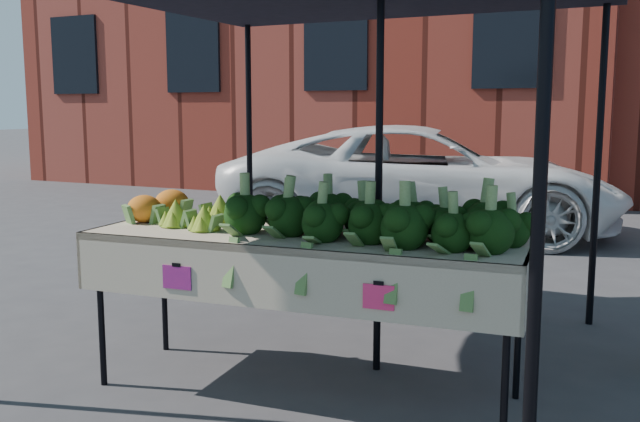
{
  "coord_description": "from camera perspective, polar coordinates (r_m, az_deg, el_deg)",
  "views": [
    {
      "loc": [
        1.57,
        -3.41,
        1.57
      ],
      "look_at": [
        -0.11,
        0.16,
        1.0
      ],
      "focal_mm": 39.37,
      "sensor_mm": 36.0,
      "label": 1
    }
  ],
  "objects": [
    {
      "name": "broccoli_heap",
      "position": [
        3.67,
        4.35,
        -0.06
      ],
      "size": [
        1.62,
        0.59,
        0.29
      ],
      "primitive_type": "ellipsoid",
      "color": "black",
      "rests_on": "table"
    },
    {
      "name": "table",
      "position": [
        3.93,
        -1.26,
        -8.35
      ],
      "size": [
        2.46,
        0.99,
        0.9
      ],
      "color": "#C2B498",
      "rests_on": "ground"
    },
    {
      "name": "romanesco_cluster",
      "position": [
        4.13,
        -9.66,
        0.31
      ],
      "size": [
        0.45,
        0.49,
        0.22
      ],
      "primitive_type": "ellipsoid",
      "color": "#81A72C",
      "rests_on": "table"
    },
    {
      "name": "canopy",
      "position": [
        4.33,
        0.84,
        5.58
      ],
      "size": [
        3.16,
        3.16,
        2.74
      ],
      "primitive_type": null,
      "color": "black",
      "rests_on": "ground"
    },
    {
      "name": "ground",
      "position": [
        4.07,
        0.5,
        -14.47
      ],
      "size": [
        90.0,
        90.0,
        0.0
      ],
      "primitive_type": "plane",
      "color": "#363639"
    },
    {
      "name": "vehicle",
      "position": [
        8.95,
        8.45,
        13.96
      ],
      "size": [
        1.96,
        2.58,
        4.95
      ],
      "primitive_type": "imported",
      "rotation": [
        0.0,
        0.0,
        1.86
      ],
      "color": "white",
      "rests_on": "ground"
    },
    {
      "name": "cauliflower_pair",
      "position": [
        4.41,
        -13.01,
        0.58
      ],
      "size": [
        0.25,
        0.45,
        0.2
      ],
      "primitive_type": "ellipsoid",
      "color": "orange",
      "rests_on": "table"
    }
  ]
}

